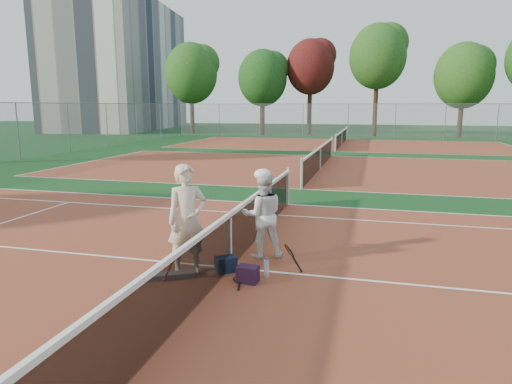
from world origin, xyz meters
TOP-DOWN VIEW (x-y plane):
  - ground at (0.00, 0.00)m, footprint 130.00×130.00m
  - court_main at (0.00, 0.00)m, footprint 23.77×10.97m
  - court_far_a at (0.00, 13.50)m, footprint 23.77×10.97m
  - court_far_b at (0.00, 27.00)m, footprint 23.77×10.97m
  - net_main at (0.00, 0.00)m, footprint 0.10×10.98m
  - net_far_a at (0.00, 13.50)m, footprint 0.10×10.98m
  - net_far_b at (0.00, 27.00)m, footprint 0.10×10.98m
  - fence_back at (0.00, 34.00)m, footprint 32.00×0.06m
  - apartment_block at (-28.00, 44.00)m, footprint 12.96×23.18m
  - player_a at (-0.63, -0.40)m, footprint 0.82×0.79m
  - player_b at (0.40, 0.76)m, footprint 0.97×0.87m
  - racket_red at (-0.70, -0.79)m, footprint 0.38×0.37m
  - racket_black_held at (1.06, -0.01)m, footprint 0.42×0.40m
  - racket_spare at (0.33, -0.48)m, footprint 0.40×0.64m
  - sports_bag_navy at (-0.02, -0.19)m, footprint 0.41×0.40m
  - sports_bag_purple at (0.48, -0.56)m, footprint 0.36×0.26m
  - net_cover_canvas at (-0.85, -0.73)m, footprint 0.86×0.61m
  - water_bottle at (0.72, -0.25)m, footprint 0.09×0.09m
  - tree_back_0 at (-15.92, 36.89)m, footprint 5.29×5.29m
  - tree_back_1 at (-8.45, 36.76)m, footprint 4.73×4.73m
  - tree_back_maroon at (-4.04, 38.34)m, footprint 4.66×4.66m
  - tree_back_3 at (2.26, 37.54)m, footprint 5.17×5.17m
  - tree_back_4 at (9.79, 37.85)m, footprint 5.09×5.09m

SIDE VIEW (x-z plane):
  - ground at x=0.00m, z-range 0.00..0.00m
  - court_main at x=0.00m, z-range 0.00..0.01m
  - court_far_a at x=0.00m, z-range 0.00..0.01m
  - court_far_b at x=0.00m, z-range 0.00..0.01m
  - racket_spare at x=0.33m, z-range 0.00..0.03m
  - net_cover_canvas at x=-0.85m, z-range 0.00..0.09m
  - sports_bag_navy at x=-0.02m, z-range 0.00..0.27m
  - sports_bag_purple at x=0.48m, z-range 0.00..0.28m
  - water_bottle at x=0.72m, z-range 0.00..0.30m
  - racket_black_held at x=1.06m, z-range 0.00..0.53m
  - racket_red at x=-0.70m, z-range 0.00..0.56m
  - net_main at x=0.00m, z-range 0.00..1.02m
  - net_far_a at x=0.00m, z-range 0.00..1.02m
  - net_far_b at x=0.00m, z-range 0.00..1.02m
  - player_b at x=0.40m, z-range 0.00..1.64m
  - player_a at x=-0.63m, z-range 0.00..1.89m
  - fence_back at x=0.00m, z-range 0.00..3.00m
  - tree_back_1 at x=-8.45m, z-range 1.36..9.55m
  - tree_back_4 at x=9.79m, z-range 1.26..9.66m
  - tree_back_0 at x=-15.92m, z-range 1.49..10.58m
  - tree_back_maroon at x=-4.04m, z-range 1.90..11.13m
  - tree_back_3 at x=2.26m, z-range 2.13..12.39m
  - apartment_block at x=-28.00m, z-range 0.00..15.00m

